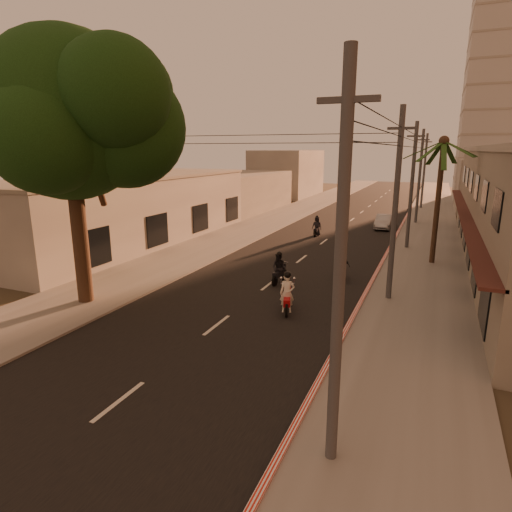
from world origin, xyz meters
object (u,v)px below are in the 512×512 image
(scooter_red, at_px, (287,294))
(scooter_mid_b, at_px, (342,267))
(parked_car, at_px, (384,222))
(scooter_far_a, at_px, (317,227))
(scooter_mid_a, at_px, (279,269))
(broadleaf_tree, at_px, (77,116))
(palm_tree, at_px, (443,149))

(scooter_red, relative_size, scooter_mid_b, 1.19)
(parked_car, bearing_deg, scooter_far_a, -130.54)
(scooter_mid_a, relative_size, scooter_far_a, 1.03)
(broadleaf_tree, relative_size, scooter_mid_b, 7.53)
(palm_tree, xyz_separation_m, scooter_mid_a, (-7.58, -7.58, -6.33))
(broadleaf_tree, xyz_separation_m, scooter_red, (8.80, 2.43, -7.63))
(scooter_red, relative_size, scooter_far_a, 1.07)
(palm_tree, bearing_deg, broadleaf_tree, -136.52)
(broadleaf_tree, height_order, parked_car, broadleaf_tree)
(scooter_mid_a, bearing_deg, scooter_far_a, 101.10)
(scooter_mid_b, bearing_deg, scooter_far_a, 97.79)
(scooter_red, distance_m, parked_car, 23.42)
(broadleaf_tree, xyz_separation_m, scooter_mid_b, (9.98, 8.40, -7.75))
(palm_tree, height_order, scooter_mid_a, palm_tree)
(scooter_far_a, xyz_separation_m, parked_car, (4.77, 5.81, -0.14))
(scooter_red, distance_m, scooter_mid_b, 6.09)
(scooter_mid_b, height_order, parked_car, scooter_mid_b)
(scooter_mid_a, bearing_deg, scooter_mid_b, 40.33)
(broadleaf_tree, distance_m, scooter_red, 11.90)
(palm_tree, distance_m, scooter_mid_b, 9.62)
(scooter_red, xyz_separation_m, scooter_mid_b, (1.18, 5.97, -0.12))
(parked_car, bearing_deg, scooter_red, -94.61)
(scooter_mid_a, bearing_deg, parked_car, 85.25)
(scooter_red, height_order, scooter_far_a, scooter_red)
(broadleaf_tree, distance_m, scooter_mid_a, 12.15)
(scooter_red, relative_size, scooter_mid_a, 1.04)
(broadleaf_tree, relative_size, scooter_red, 6.33)
(broadleaf_tree, relative_size, parked_car, 3.10)
(scooter_mid_a, xyz_separation_m, scooter_mid_b, (2.94, 2.12, -0.09))
(palm_tree, xyz_separation_m, parked_car, (-4.39, 11.95, -6.51))
(palm_tree, height_order, scooter_red, palm_tree)
(scooter_mid_a, relative_size, parked_car, 0.47)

